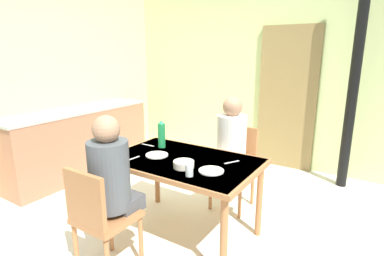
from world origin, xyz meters
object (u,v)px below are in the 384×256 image
(chair_near_diner, at_px, (99,216))
(serving_bowl_center, at_px, (184,164))
(dining_table, at_px, (183,167))
(person_near_diner, at_px, (111,173))
(chair_far_diner, at_px, (236,162))
(kitchen_counter, at_px, (79,141))
(person_far_diner, at_px, (231,139))
(water_bottle_green_near, at_px, (162,135))

(chair_near_diner, distance_m, serving_bowl_center, 0.75)
(dining_table, height_order, chair_near_diner, chair_near_diner)
(chair_near_diner, height_order, person_near_diner, person_near_diner)
(chair_far_diner, xyz_separation_m, serving_bowl_center, (-0.04, -0.94, 0.26))
(kitchen_counter, distance_m, dining_table, 2.12)
(chair_far_diner, height_order, person_far_diner, person_far_diner)
(chair_near_diner, xyz_separation_m, person_near_diner, (0.00, 0.14, 0.28))
(dining_table, height_order, serving_bowl_center, serving_bowl_center)
(kitchen_counter, xyz_separation_m, dining_table, (2.06, -0.47, 0.21))
(water_bottle_green_near, bearing_deg, person_near_diner, -78.81)
(chair_far_diner, distance_m, water_bottle_green_near, 0.88)
(chair_far_diner, relative_size, water_bottle_green_near, 3.18)
(person_far_diner, distance_m, water_bottle_green_near, 0.71)
(dining_table, xyz_separation_m, water_bottle_green_near, (-0.37, 0.17, 0.21))
(chair_near_diner, relative_size, water_bottle_green_near, 3.18)
(kitchen_counter, xyz_separation_m, serving_bowl_center, (2.18, -0.63, 0.31))
(chair_far_diner, bearing_deg, person_far_diner, 90.00)
(chair_near_diner, bearing_deg, person_far_diner, 75.63)
(kitchen_counter, bearing_deg, serving_bowl_center, -16.08)
(water_bottle_green_near, distance_m, serving_bowl_center, 0.60)
(chair_far_diner, bearing_deg, water_bottle_green_near, 49.10)
(dining_table, relative_size, person_far_diner, 1.72)
(kitchen_counter, distance_m, water_bottle_green_near, 1.77)
(dining_table, distance_m, serving_bowl_center, 0.22)
(chair_near_diner, height_order, water_bottle_green_near, water_bottle_green_near)
(person_near_diner, height_order, serving_bowl_center, person_near_diner)
(dining_table, relative_size, water_bottle_green_near, 4.83)
(kitchen_counter, bearing_deg, water_bottle_green_near, -9.92)
(dining_table, bearing_deg, person_near_diner, -107.86)
(person_far_diner, relative_size, water_bottle_green_near, 2.81)
(water_bottle_green_near, bearing_deg, chair_near_diner, -80.39)
(kitchen_counter, distance_m, chair_near_diner, 2.24)
(chair_far_diner, xyz_separation_m, person_far_diner, (0.00, -0.14, 0.28))
(person_near_diner, xyz_separation_m, water_bottle_green_near, (-0.16, 0.81, 0.08))
(kitchen_counter, relative_size, chair_near_diner, 2.40)
(kitchen_counter, xyz_separation_m, person_far_diner, (2.22, 0.17, 0.33))
(dining_table, distance_m, person_far_diner, 0.67)
(chair_far_diner, height_order, person_near_diner, person_near_diner)
(person_near_diner, relative_size, person_far_diner, 1.00)
(chair_far_diner, bearing_deg, chair_near_diner, 76.84)
(person_far_diner, bearing_deg, serving_bowl_center, 87.21)
(chair_far_diner, relative_size, person_near_diner, 1.13)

